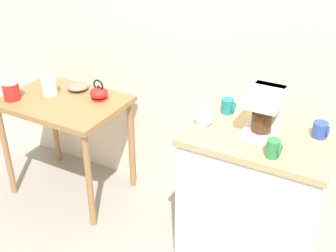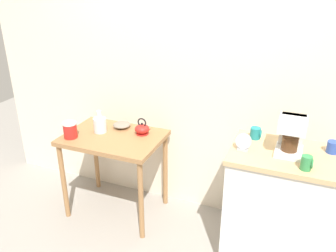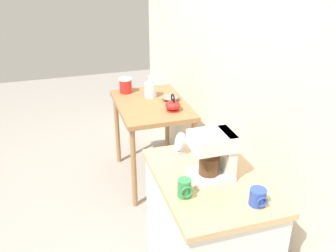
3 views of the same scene
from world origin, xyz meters
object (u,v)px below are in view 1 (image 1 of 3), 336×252
object	(u,v)px
teakettle	(99,93)
mug_dark_teal	(228,106)
mug_blue	(320,130)
mug_tall_green	(273,149)
canister_enamel	(11,90)
coffee_maker	(265,109)
table_clock	(205,118)
bowl_stoneware	(78,87)
glass_carafe_vase	(49,85)

from	to	relation	value
teakettle	mug_dark_teal	world-z (taller)	mug_dark_teal
mug_blue	teakettle	bearing A→B (deg)	177.66
mug_tall_green	mug_blue	bearing A→B (deg)	62.38
canister_enamel	coffee_maker	distance (m)	1.77
canister_enamel	table_clock	world-z (taller)	table_clock
bowl_stoneware	coffee_maker	size ratio (longest dim) A/B	0.60
teakettle	mug_tall_green	size ratio (longest dim) A/B	1.63
bowl_stoneware	glass_carafe_vase	bearing A→B (deg)	-132.09
mug_tall_green	coffee_maker	bearing A→B (deg)	119.88
mug_tall_green	teakettle	bearing A→B (deg)	164.48
bowl_stoneware	coffee_maker	distance (m)	1.49
canister_enamel	mug_tall_green	bearing A→B (deg)	-2.44
bowl_stoneware	mug_dark_teal	xyz separation A→B (m)	(1.20, -0.08, 0.16)
mug_blue	mug_dark_teal	xyz separation A→B (m)	(-0.53, 0.03, 0.00)
mug_blue	table_clock	distance (m)	0.62
teakettle	mug_tall_green	xyz separation A→B (m)	(1.34, -0.37, 0.15)
glass_carafe_vase	mug_dark_teal	xyz separation A→B (m)	(1.33, 0.06, 0.12)
bowl_stoneware	teakettle	xyz separation A→B (m)	(0.23, -0.05, 0.02)
canister_enamel	table_clock	size ratio (longest dim) A/B	1.12
mug_tall_green	table_clock	bearing A→B (deg)	164.32
teakettle	table_clock	bearing A→B (deg)	-15.44
canister_enamel	coffee_maker	size ratio (longest dim) A/B	0.53
bowl_stoneware	mug_blue	world-z (taller)	mug_blue
mug_dark_teal	mug_tall_green	world-z (taller)	mug_tall_green
mug_dark_teal	mug_blue	bearing A→B (deg)	-3.09
teakettle	mug_blue	bearing A→B (deg)	-2.34
glass_carafe_vase	mug_tall_green	distance (m)	1.73
glass_carafe_vase	coffee_maker	xyz separation A→B (m)	(1.58, -0.07, 0.22)
bowl_stoneware	coffee_maker	xyz separation A→B (m)	(1.45, -0.21, 0.26)
coffee_maker	mug_blue	xyz separation A→B (m)	(0.28, 0.10, -0.10)
glass_carafe_vase	coffee_maker	distance (m)	1.60
coffee_maker	mug_dark_teal	world-z (taller)	coffee_maker
mug_tall_green	canister_enamel	bearing A→B (deg)	177.56
bowl_stoneware	mug_tall_green	size ratio (longest dim) A/B	1.63
coffee_maker	glass_carafe_vase	bearing A→B (deg)	177.61
glass_carafe_vase	mug_blue	world-z (taller)	mug_blue
teakettle	coffee_maker	xyz separation A→B (m)	(1.22, -0.16, 0.24)
glass_carafe_vase	teakettle	bearing A→B (deg)	14.83
mug_tall_green	table_clock	distance (m)	0.44
mug_blue	coffee_maker	bearing A→B (deg)	-160.22
bowl_stoneware	mug_dark_teal	size ratio (longest dim) A/B	1.82
bowl_stoneware	mug_blue	xyz separation A→B (m)	(1.73, -0.11, 0.16)
mug_dark_teal	mug_tall_green	bearing A→B (deg)	-42.31
teakettle	coffee_maker	distance (m)	1.25
glass_carafe_vase	table_clock	world-z (taller)	table_clock
table_clock	coffee_maker	bearing A→B (deg)	16.48
bowl_stoneware	mug_blue	bearing A→B (deg)	-3.71
coffee_maker	mug_tall_green	world-z (taller)	coffee_maker
bowl_stoneware	mug_tall_green	world-z (taller)	mug_tall_green
bowl_stoneware	mug_tall_green	distance (m)	1.63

